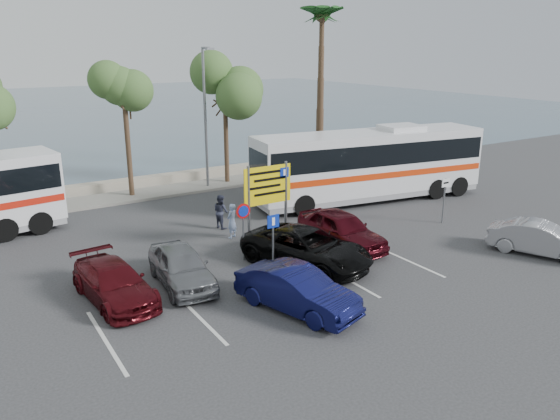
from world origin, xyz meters
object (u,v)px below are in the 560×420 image
car_silver_a (181,266)px  car_silver_b (541,239)px  coach_bus_right (369,167)px  car_blue (297,290)px  car_maroon (114,283)px  suv_black (307,248)px  pedestrian_near (232,221)px  pedestrian_far (221,211)px  car_red (341,230)px  street_lamp_right (206,111)px  direction_sign (268,191)px

car_silver_a → car_silver_b: (13.60, -5.00, -0.03)m
coach_bus_right → car_blue: size_ratio=3.09×
car_maroon → coach_bus_right: bearing=12.3°
car_maroon → suv_black: bearing=-13.0°
pedestrian_near → suv_black: bearing=74.6°
coach_bus_right → pedestrian_near: (-9.20, -1.50, -1.09)m
car_maroon → pedestrian_near: bearing=23.7°
car_silver_a → pedestrian_far: bearing=56.4°
suv_black → coach_bus_right: bearing=15.8°
coach_bus_right → car_red: 7.74m
car_silver_a → car_maroon: size_ratio=0.94×
pedestrian_far → pedestrian_near: bearing=161.8°
car_maroon → pedestrian_near: (6.21, 3.50, 0.15)m
coach_bus_right → car_silver_b: bearing=-86.6°
suv_black → pedestrian_near: size_ratio=3.36×
car_silver_a → car_red: size_ratio=0.90×
street_lamp_right → car_silver_b: 18.82m
coach_bus_right → car_silver_a: coach_bus_right is taller
car_red → pedestrian_far: (-3.19, 5.00, 0.02)m
street_lamp_right → car_maroon: size_ratio=1.82×
car_red → pedestrian_near: (-3.39, 3.50, 0.00)m
car_silver_a → pedestrian_far: pedestrian_far is taller
car_red → coach_bus_right: bearing=39.8°
coach_bus_right → pedestrian_near: 9.38m
car_silver_a → car_blue: size_ratio=0.96×
direction_sign → coach_bus_right: (8.40, 3.30, -0.55)m
car_silver_b → car_blue: bearing=149.5°
street_lamp_right → car_silver_b: size_ratio=1.97×
suv_black → pedestrian_far: pedestrian_far is taller
car_silver_a → pedestrian_near: size_ratio=2.63×
direction_sign → suv_black: 3.13m
pedestrian_far → car_silver_a: bearing=130.5°
car_red → car_silver_b: size_ratio=1.12×
coach_bus_right → car_blue: bearing=-140.2°
street_lamp_right → direction_sign: bearing=-100.9°
car_maroon → pedestrian_far: pedestrian_far is taller
street_lamp_right → car_silver_b: bearing=-67.6°
car_red → car_silver_a: bearing=179.1°
car_blue → street_lamp_right: bearing=57.4°
car_silver_b → car_silver_a: bearing=135.3°
pedestrian_near → car_blue: bearing=51.1°
car_maroon → car_red: 9.60m
car_silver_b → pedestrian_far: bearing=109.3°
car_silver_b → pedestrian_far: 13.86m
street_lamp_right → car_silver_a: street_lamp_right is taller
direction_sign → car_blue: (-2.20, -5.52, -1.72)m
pedestrian_far → car_silver_b: bearing=-147.0°
car_blue → pedestrian_far: pedestrian_far is taller
car_blue → suv_black: 3.77m
car_silver_a → pedestrian_near: 5.18m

